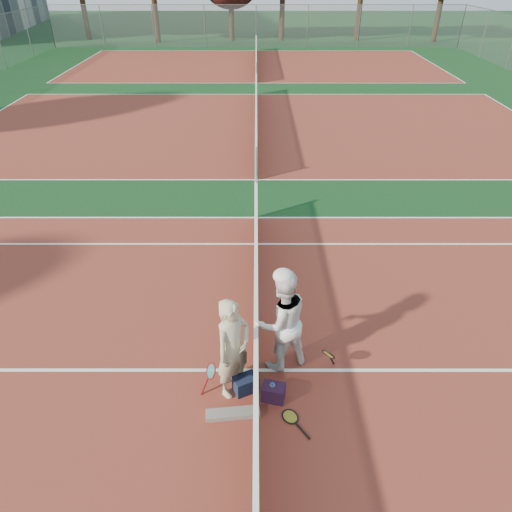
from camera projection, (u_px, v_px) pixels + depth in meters
The scene contains 17 objects.
ground at pixel (256, 370), 7.78m from camera, with size 130.00×130.00×0.00m, color #0D3315.
court_main at pixel (256, 370), 7.78m from camera, with size 23.77×10.97×0.01m, color maroon.
court_far_a at pixel (256, 127), 19.08m from camera, with size 23.77×10.97×0.01m, color maroon.
court_far_b at pixel (256, 64), 30.39m from camera, with size 23.77×10.97×0.01m, color maroon.
net_main at pixel (256, 349), 7.50m from camera, with size 0.10×10.98×1.02m, color black, non-canonical shape.
net_far_a at pixel (256, 115), 18.81m from camera, with size 0.10×10.98×1.02m, color black, non-canonical shape.
net_far_b at pixel (256, 56), 30.12m from camera, with size 0.10×10.98×1.02m, color black, non-canonical shape.
fence_back at pixel (256, 27), 35.44m from camera, with size 32.00×0.06×3.00m, color slate, non-canonical shape.
player_a at pixel (233, 349), 6.96m from camera, with size 0.66×0.43×1.80m, color #C2B896.
player_b at pixel (281, 321), 7.42m from camera, with size 0.92×0.71×1.89m, color white.
racket_red at pixel (211, 378), 7.28m from camera, with size 0.28×0.27×0.56m, color maroon, non-canonical shape.
racket_black_held at pixel (328, 361), 7.60m from camera, with size 0.33×0.27×0.53m, color black, non-canonical shape.
racket_spare at pixel (290, 417), 6.97m from camera, with size 0.60×0.27×0.03m, color black, non-canonical shape.
sports_bag_navy at pixel (245, 384), 7.34m from camera, with size 0.37×0.25×0.29m, color #101932.
sports_bag_purple at pixel (273, 392), 7.20m from camera, with size 0.36×0.25×0.29m, color black.
net_cover_canvas at pixel (233, 414), 6.99m from camera, with size 0.83×0.19×0.09m, color slate.
water_bottle at pixel (272, 391), 7.21m from camera, with size 0.09×0.09×0.30m, color silver.
Camera 1 is at (0.00, -5.45, 5.88)m, focal length 32.00 mm.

